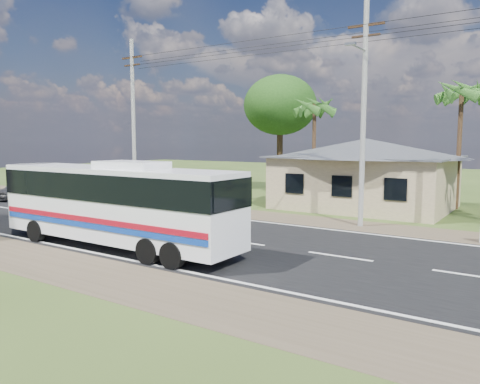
{
  "coord_description": "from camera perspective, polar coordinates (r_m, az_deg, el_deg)",
  "views": [
    {
      "loc": [
        10.83,
        -16.15,
        4.33
      ],
      "look_at": [
        -0.62,
        1.0,
        2.01
      ],
      "focal_mm": 35.0,
      "sensor_mm": 36.0,
      "label": 1
    }
  ],
  "objects": [
    {
      "name": "ground",
      "position": [
        19.92,
        -0.12,
        -6.15
      ],
      "size": [
        120.0,
        120.0,
        0.0
      ],
      "primitive_type": "plane",
      "color": "#2E4318",
      "rests_on": "ground"
    },
    {
      "name": "road",
      "position": [
        19.92,
        -0.12,
        -6.12
      ],
      "size": [
        120.0,
        16.0,
        0.03
      ],
      "color": "black",
      "rests_on": "ground"
    },
    {
      "name": "house",
      "position": [
        30.81,
        15.08,
        3.04
      ],
      "size": [
        12.4,
        10.0,
        5.0
      ],
      "color": "#C7B085",
      "rests_on": "ground"
    },
    {
      "name": "utility_poles",
      "position": [
        24.11,
        14.07,
        9.63
      ],
      "size": [
        32.8,
        2.22,
        11.0
      ],
      "color": "#9E9E99",
      "rests_on": "ground"
    },
    {
      "name": "palm_mid",
      "position": [
        32.14,
        25.43,
        10.84
      ],
      "size": [
        2.8,
        2.8,
        8.2
      ],
      "color": "#47301E",
      "rests_on": "ground"
    },
    {
      "name": "palm_far",
      "position": [
        35.49,
        9.08,
        10.12
      ],
      "size": [
        2.8,
        2.8,
        7.7
      ],
      "color": "#47301E",
      "rests_on": "ground"
    },
    {
      "name": "tree_behind_house",
      "position": [
        39.1,
        4.92,
        10.47
      ],
      "size": [
        6.0,
        6.0,
        9.61
      ],
      "color": "#47301E",
      "rests_on": "ground"
    },
    {
      "name": "coach_bus",
      "position": [
        19.16,
        -14.94,
        -0.78
      ],
      "size": [
        11.31,
        2.5,
        3.51
      ],
      "rotation": [
        0.0,
        0.0,
        0.0
      ],
      "color": "white",
      "rests_on": "ground"
    },
    {
      "name": "small_car",
      "position": [
        37.7,
        -25.19,
        0.31
      ],
      "size": [
        2.39,
        4.47,
        1.45
      ],
      "primitive_type": "imported",
      "rotation": [
        0.0,
        0.0,
        0.17
      ],
      "color": "#2B2B2D",
      "rests_on": "ground"
    }
  ]
}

